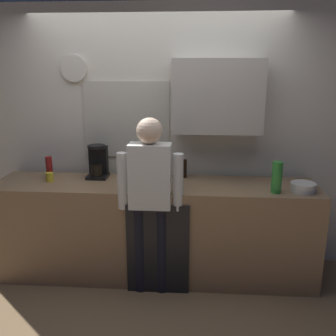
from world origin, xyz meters
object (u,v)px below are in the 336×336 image
(cup_yellow_cup, at_px, (50,177))
(mixing_bowl, at_px, (303,187))
(coffee_maker, at_px, (98,163))
(bottle_dark_sauce, at_px, (184,168))
(bottle_clear_soda, at_px, (277,177))
(bottle_green_wine, at_px, (145,164))
(dish_soap, at_px, (178,178))
(person_at_sink, at_px, (150,193))
(bottle_red_vinegar, at_px, (49,167))

(cup_yellow_cup, distance_m, mixing_bowl, 2.35)
(coffee_maker, bearing_deg, bottle_dark_sauce, 3.86)
(bottle_clear_soda, height_order, bottle_green_wine, bottle_green_wine)
(bottle_clear_soda, height_order, dish_soap, bottle_clear_soda)
(bottle_green_wine, xyz_separation_m, cup_yellow_cup, (-0.91, -0.16, -0.11))
(bottle_dark_sauce, xyz_separation_m, mixing_bowl, (1.06, -0.37, -0.05))
(bottle_green_wine, xyz_separation_m, person_at_sink, (0.10, -0.46, -0.14))
(coffee_maker, distance_m, bottle_clear_soda, 1.71)
(bottle_clear_soda, distance_m, bottle_green_wine, 1.24)
(coffee_maker, xyz_separation_m, bottle_red_vinegar, (-0.47, -0.08, -0.04))
(bottle_dark_sauce, bearing_deg, mixing_bowl, -19.20)
(bottle_red_vinegar, height_order, mixing_bowl, bottle_red_vinegar)
(bottle_clear_soda, distance_m, bottle_dark_sauce, 0.92)
(bottle_green_wine, distance_m, person_at_sink, 0.49)
(bottle_dark_sauce, distance_m, mixing_bowl, 1.13)
(cup_yellow_cup, distance_m, dish_soap, 1.24)
(bottle_green_wine, relative_size, cup_yellow_cup, 3.53)
(bottle_clear_soda, bearing_deg, coffee_maker, 167.88)
(cup_yellow_cup, distance_m, person_at_sink, 1.06)
(dish_soap, distance_m, person_at_sink, 0.34)
(bottle_red_vinegar, distance_m, cup_yellow_cup, 0.13)
(bottle_green_wine, distance_m, bottle_red_vinegar, 0.95)
(coffee_maker, xyz_separation_m, dish_soap, (0.81, -0.23, -0.07))
(dish_soap, xyz_separation_m, person_at_sink, (-0.23, -0.25, -0.07))
(bottle_green_wine, bearing_deg, coffee_maker, 177.82)
(bottle_red_vinegar, height_order, dish_soap, bottle_red_vinegar)
(person_at_sink, bearing_deg, dish_soap, 40.24)
(bottle_dark_sauce, xyz_separation_m, bottle_red_vinegar, (-1.32, -0.13, 0.02))
(bottle_red_vinegar, bearing_deg, cup_yellow_cup, -69.85)
(bottle_clear_soda, relative_size, bottle_dark_sauce, 1.56)
(bottle_clear_soda, bearing_deg, person_at_sink, -173.73)
(bottle_dark_sauce, height_order, dish_soap, same)
(coffee_maker, bearing_deg, person_at_sink, -39.59)
(coffee_maker, relative_size, dish_soap, 1.83)
(cup_yellow_cup, height_order, person_at_sink, person_at_sink)
(bottle_clear_soda, xyz_separation_m, bottle_dark_sauce, (-0.82, 0.42, -0.05))
(bottle_clear_soda, bearing_deg, mixing_bowl, 10.63)
(bottle_green_wine, height_order, cup_yellow_cup, bottle_green_wine)
(bottle_green_wine, xyz_separation_m, dish_soap, (0.33, -0.21, -0.07))
(bottle_green_wine, xyz_separation_m, bottle_red_vinegar, (-0.95, -0.06, -0.04))
(coffee_maker, bearing_deg, bottle_green_wine, -2.18)
(bottle_dark_sauce, bearing_deg, person_at_sink, -116.97)
(person_at_sink, bearing_deg, cup_yellow_cup, 156.61)
(bottle_red_vinegar, relative_size, mixing_bowl, 1.00)
(cup_yellow_cup, xyz_separation_m, person_at_sink, (1.01, -0.30, -0.03))
(coffee_maker, bearing_deg, bottle_red_vinegar, -170.88)
(bottle_dark_sauce, height_order, bottle_red_vinegar, bottle_red_vinegar)
(bottle_red_vinegar, xyz_separation_m, cup_yellow_cup, (0.04, -0.10, -0.07))
(coffee_maker, height_order, person_at_sink, person_at_sink)
(bottle_dark_sauce, xyz_separation_m, person_at_sink, (-0.27, -0.54, -0.08))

